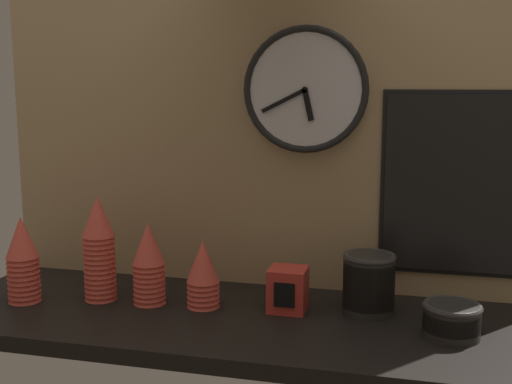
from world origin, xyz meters
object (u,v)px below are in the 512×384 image
bowl_stack_far_right (452,319)px  menu_board (468,185)px  cup_stack_far_left (23,259)px  wall_clock (305,90)px  bowl_stack_right (369,282)px  napkin_dispenser (288,289)px  cup_stack_left (99,248)px  cup_stack_center (203,274)px  cup_stack_center_left (149,263)px

bowl_stack_far_right → menu_board: (0.04, 0.27, 0.28)m
cup_stack_far_left → wall_clock: 0.89m
bowl_stack_right → bowl_stack_far_right: bearing=-30.0°
wall_clock → napkin_dispenser: (-0.01, -0.18, -0.51)m
cup_stack_left → bowl_stack_right: bearing=5.7°
bowl_stack_right → wall_clock: wall_clock is taller
cup_stack_center → bowl_stack_right: (0.43, 0.06, -0.01)m
cup_stack_center_left → menu_board: menu_board is taller
bowl_stack_far_right → cup_stack_left: bearing=177.2°
cup_stack_far_left → menu_board: (1.15, 0.29, 0.20)m
cup_stack_center → menu_board: (0.67, 0.22, 0.23)m
cup_stack_center_left → menu_board: 0.87m
cup_stack_center → napkin_dispenser: size_ratio=1.59×
wall_clock → cup_stack_far_left: bearing=-158.4°
cup_stack_far_left → napkin_dispenser: (0.71, 0.10, -0.06)m
bowl_stack_far_right → menu_board: size_ratio=0.27×
bowl_stack_far_right → cup_stack_far_left: bearing=-179.0°
cup_stack_center → bowl_stack_far_right: 0.63m
bowl_stack_far_right → napkin_dispenser: 0.41m
bowl_stack_far_right → bowl_stack_right: bowl_stack_right is taller
cup_stack_far_left → napkin_dispenser: bearing=8.2°
bowl_stack_right → napkin_dispenser: bowl_stack_right is taller
cup_stack_left → bowl_stack_far_right: cup_stack_left is taller
cup_stack_far_left → cup_stack_left: 0.21m
cup_stack_center_left → cup_stack_left: bearing=-178.8°
cup_stack_left → wall_clock: 0.71m
bowl_stack_right → menu_board: 0.37m
cup_stack_center → cup_stack_center_left: bearing=-176.5°
menu_board → wall_clock: bearing=-178.8°
wall_clock → bowl_stack_right: bearing=-36.9°
cup_stack_center_left → bowl_stack_right: bearing=6.8°
menu_board → napkin_dispenser: 0.55m
bowl_stack_right → wall_clock: 0.55m
bowl_stack_far_right → bowl_stack_right: (-0.20, 0.12, 0.04)m
menu_board → cup_stack_center: bearing=-162.1°
cup_stack_far_left → bowl_stack_far_right: cup_stack_far_left is taller
cup_stack_left → wall_clock: bearing=22.7°
cup_stack_center → cup_stack_left: (-0.29, -0.01, 0.05)m
wall_clock → menu_board: size_ratio=0.70×
menu_board → napkin_dispenser: (-0.45, -0.19, -0.26)m
wall_clock → menu_board: (0.44, 0.01, -0.25)m
cup_stack_center_left → bowl_stack_right: 0.58m
cup_stack_center_left → menu_board: bearing=15.4°
cup_stack_center_left → bowl_stack_far_right: size_ratio=1.61×
cup_stack_left → cup_stack_far_left: bearing=-161.5°
cup_stack_center → bowl_stack_right: size_ratio=1.15×
bowl_stack_far_right → cup_stack_center_left: bearing=176.5°
bowl_stack_far_right → wall_clock: bearing=146.4°
cup_stack_left → menu_board: bearing=13.3°
cup_stack_center_left → cup_stack_center: bearing=3.5°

